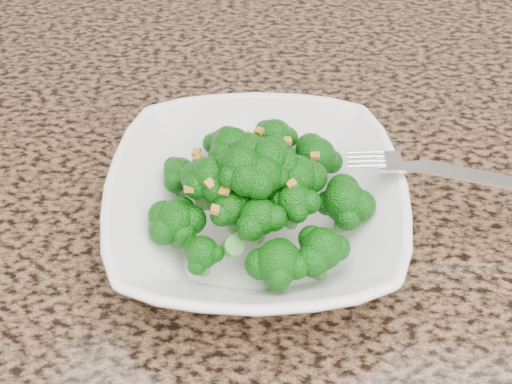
# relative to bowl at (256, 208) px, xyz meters

# --- Properties ---
(granite_counter) EXTENTS (1.64, 1.04, 0.03)m
(granite_counter) POSITION_rel_bowl_xyz_m (0.11, -0.00, -0.05)
(granite_counter) COLOR brown
(granite_counter) RESTS_ON cabinet
(bowl) EXTENTS (0.26, 0.26, 0.06)m
(bowl) POSITION_rel_bowl_xyz_m (0.00, 0.00, 0.00)
(bowl) COLOR white
(bowl) RESTS_ON granite_counter
(broccoli_pile) EXTENTS (0.22, 0.22, 0.06)m
(broccoli_pile) POSITION_rel_bowl_xyz_m (0.00, 0.00, 0.06)
(broccoli_pile) COLOR #0C590A
(broccoli_pile) RESTS_ON bowl
(garlic_topping) EXTENTS (0.13, 0.13, 0.01)m
(garlic_topping) POSITION_rel_bowl_xyz_m (0.00, 0.00, 0.10)
(garlic_topping) COLOR #B2842B
(garlic_topping) RESTS_ON broccoli_pile
(fork) EXTENTS (0.19, 0.04, 0.01)m
(fork) POSITION_rel_bowl_xyz_m (0.13, 0.02, 0.04)
(fork) COLOR silver
(fork) RESTS_ON bowl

